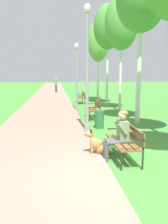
{
  "coord_description": "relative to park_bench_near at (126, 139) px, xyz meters",
  "views": [
    {
      "loc": [
        -1.45,
        -4.63,
        2.11
      ],
      "look_at": [
        -0.54,
        2.98,
        0.9
      ],
      "focal_mm": 38.59,
      "sensor_mm": 36.0,
      "label": 1
    }
  ],
  "objects": [
    {
      "name": "birch_tree_fifth",
      "position": [
        1.81,
        10.68,
        4.66
      ],
      "size": [
        1.91,
        1.81,
        6.69
      ],
      "color": "silver",
      "rests_on": "ground"
    },
    {
      "name": "park_bench_far",
      "position": [
        0.13,
        11.69,
        0.0
      ],
      "size": [
        0.55,
        1.5,
        0.85
      ],
      "color": "brown",
      "rests_on": "ground"
    },
    {
      "name": "paved_path",
      "position": [
        -2.24,
        23.02,
        -0.49
      ],
      "size": [
        3.39,
        60.0,
        0.04
      ],
      "primitive_type": "cube",
      "color": "gray",
      "rests_on": "ground"
    },
    {
      "name": "person_seated_on_near_bench",
      "position": [
        -0.21,
        -0.03,
        0.17
      ],
      "size": [
        0.74,
        0.49,
        1.25
      ],
      "color": "#4C4C51",
      "rests_on": "ground"
    },
    {
      "name": "park_bench_mid",
      "position": [
        0.1,
        5.63,
        0.0
      ],
      "size": [
        0.55,
        1.5,
        0.85
      ],
      "color": "brown",
      "rests_on": "ground"
    },
    {
      "name": "birch_tree_third",
      "position": [
        1.82,
        4.39,
        4.56
      ],
      "size": [
        2.05,
        2.25,
        6.43
      ],
      "color": "silver",
      "rests_on": "ground"
    },
    {
      "name": "ground_plane",
      "position": [
        -0.27,
        -0.98,
        -0.51
      ],
      "size": [
        120.0,
        120.0,
        0.0
      ],
      "primitive_type": "plane",
      "color": "#478E38"
    },
    {
      "name": "dog_shepherd",
      "position": [
        -0.62,
        0.43,
        -0.25
      ],
      "size": [
        0.83,
        0.28,
        0.71
      ],
      "color": "#B27F47",
      "rests_on": "ground"
    },
    {
      "name": "birch_tree_fourth",
      "position": [
        1.99,
        7.93,
        4.4
      ],
      "size": [
        1.86,
        1.84,
        6.46
      ],
      "color": "silver",
      "rests_on": "ground"
    },
    {
      "name": "park_bench_near",
      "position": [
        0.0,
        0.0,
        0.0
      ],
      "size": [
        0.55,
        1.5,
        0.85
      ],
      "color": "brown",
      "rests_on": "ground"
    },
    {
      "name": "lamp_post_near",
      "position": [
        -0.59,
        2.94,
        1.81
      ],
      "size": [
        0.24,
        0.24,
        4.49
      ],
      "color": "gray",
      "rests_on": "ground"
    },
    {
      "name": "lamp_post_mid",
      "position": [
        -0.5,
        8.12,
        1.47
      ],
      "size": [
        0.24,
        0.24,
        3.82
      ],
      "color": "gray",
      "rests_on": "ground"
    },
    {
      "name": "birch_tree_sixth",
      "position": [
        1.63,
        13.24,
        4.05
      ],
      "size": [
        1.63,
        1.48,
        6.17
      ],
      "color": "silver",
      "rests_on": "ground"
    },
    {
      "name": "pedestrian_distant",
      "position": [
        -1.63,
        22.0,
        0.33
      ],
      "size": [
        0.32,
        0.22,
        1.65
      ],
      "color": "#383842",
      "rests_on": "ground"
    },
    {
      "name": "litter_bin",
      "position": [
        -0.03,
        3.53,
        -0.16
      ],
      "size": [
        0.36,
        0.36,
        0.7
      ],
      "primitive_type": "cylinder",
      "color": "#2D6638",
      "rests_on": "ground"
    }
  ]
}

